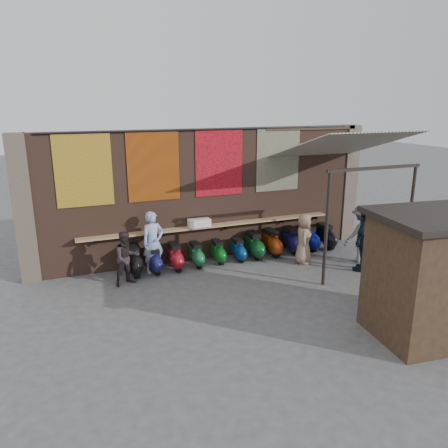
% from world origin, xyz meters
% --- Properties ---
extents(ground, '(70.00, 70.00, 0.00)m').
position_xyz_m(ground, '(0.00, 0.00, 0.00)').
color(ground, '#474749').
rests_on(ground, ground).
extents(brick_wall, '(10.00, 0.40, 4.00)m').
position_xyz_m(brick_wall, '(0.00, 2.70, 2.00)').
color(brick_wall, brown).
rests_on(brick_wall, ground).
extents(pier_left, '(0.50, 0.50, 4.00)m').
position_xyz_m(pier_left, '(-5.20, 2.70, 2.00)').
color(pier_left, '#4C4238').
rests_on(pier_left, ground).
extents(pier_right, '(0.50, 0.50, 4.00)m').
position_xyz_m(pier_right, '(5.20, 2.70, 2.00)').
color(pier_right, '#4C4238').
rests_on(pier_right, ground).
extents(eating_counter, '(8.00, 0.32, 0.05)m').
position_xyz_m(eating_counter, '(0.00, 2.33, 1.10)').
color(eating_counter, '#9E7A51').
rests_on(eating_counter, brick_wall).
extents(shelf_box, '(0.66, 0.32, 0.24)m').
position_xyz_m(shelf_box, '(-0.42, 2.30, 1.24)').
color(shelf_box, white).
rests_on(shelf_box, eating_counter).
extents(tapestry_redgold, '(1.50, 0.02, 2.00)m').
position_xyz_m(tapestry_redgold, '(-3.60, 2.48, 3.00)').
color(tapestry_redgold, maroon).
rests_on(tapestry_redgold, brick_wall).
extents(tapestry_sun, '(1.50, 0.02, 2.00)m').
position_xyz_m(tapestry_sun, '(-1.70, 2.48, 3.00)').
color(tapestry_sun, '#DC5C0C').
rests_on(tapestry_sun, brick_wall).
extents(tapestry_orange, '(1.50, 0.02, 2.00)m').
position_xyz_m(tapestry_orange, '(0.30, 2.48, 3.00)').
color(tapestry_orange, red).
rests_on(tapestry_orange, brick_wall).
extents(tapestry_multi, '(1.50, 0.02, 2.00)m').
position_xyz_m(tapestry_multi, '(2.30, 2.48, 3.00)').
color(tapestry_multi, navy).
rests_on(tapestry_multi, brick_wall).
extents(hang_rail, '(9.50, 0.06, 0.06)m').
position_xyz_m(hang_rail, '(0.00, 2.47, 3.98)').
color(hang_rail, black).
rests_on(hang_rail, brick_wall).
extents(scooter_stool_0, '(0.40, 0.89, 0.84)m').
position_xyz_m(scooter_stool_0, '(-2.50, 2.00, 0.42)').
color(scooter_stool_0, black).
rests_on(scooter_stool_0, ground).
extents(scooter_stool_1, '(0.34, 0.76, 0.72)m').
position_xyz_m(scooter_stool_1, '(-1.90, 1.97, 0.36)').
color(scooter_stool_1, navy).
rests_on(scooter_stool_1, ground).
extents(scooter_stool_2, '(0.36, 0.80, 0.76)m').
position_xyz_m(scooter_stool_2, '(-1.29, 1.98, 0.38)').
color(scooter_stool_2, maroon).
rests_on(scooter_stool_2, ground).
extents(scooter_stool_3, '(0.33, 0.74, 0.70)m').
position_xyz_m(scooter_stool_3, '(-0.63, 1.99, 0.35)').
color(scooter_stool_3, '#19653D').
rests_on(scooter_stool_3, ground).
extents(scooter_stool_4, '(0.33, 0.72, 0.69)m').
position_xyz_m(scooter_stool_4, '(0.07, 2.02, 0.34)').
color(scooter_stool_4, '#0C5A17').
rests_on(scooter_stool_4, ground).
extents(scooter_stool_5, '(0.32, 0.71, 0.67)m').
position_xyz_m(scooter_stool_5, '(0.73, 1.97, 0.34)').
color(scooter_stool_5, navy).
rests_on(scooter_stool_5, ground).
extents(scooter_stool_6, '(0.39, 0.86, 0.82)m').
position_xyz_m(scooter_stool_6, '(1.28, 1.98, 0.41)').
color(scooter_stool_6, '#0D451B').
rests_on(scooter_stool_6, ground).
extents(scooter_stool_7, '(0.39, 0.87, 0.83)m').
position_xyz_m(scooter_stool_7, '(1.92, 2.01, 0.41)').
color(scooter_stool_7, '#8B300C').
rests_on(scooter_stool_7, ground).
extents(scooter_stool_8, '(0.40, 0.88, 0.83)m').
position_xyz_m(scooter_stool_8, '(2.61, 1.97, 0.42)').
color(scooter_stool_8, '#121243').
rests_on(scooter_stool_8, ground).
extents(scooter_stool_9, '(0.39, 0.86, 0.82)m').
position_xyz_m(scooter_stool_9, '(3.29, 2.01, 0.41)').
color(scooter_stool_9, '#0C158C').
rests_on(scooter_stool_9, ground).
extents(scooter_stool_10, '(0.38, 0.85, 0.81)m').
position_xyz_m(scooter_stool_10, '(3.93, 1.98, 0.41)').
color(scooter_stool_10, black).
rests_on(scooter_stool_10, ground).
extents(diner_left, '(0.74, 0.57, 1.80)m').
position_xyz_m(diner_left, '(-1.91, 2.00, 0.90)').
color(diner_left, '#93A4D6').
rests_on(diner_left, ground).
extents(diner_right, '(0.85, 0.74, 1.48)m').
position_xyz_m(diner_right, '(-2.77, 1.40, 0.74)').
color(diner_right, '#2A2123').
rests_on(diner_right, ground).
extents(shopper_navy, '(1.17, 0.93, 1.86)m').
position_xyz_m(shopper_navy, '(3.76, -0.14, 0.93)').
color(shopper_navy, black).
rests_on(shopper_navy, ground).
extents(shopper_grey, '(1.15, 0.68, 1.77)m').
position_xyz_m(shopper_grey, '(4.17, 0.50, 0.89)').
color(shopper_grey, slate).
rests_on(shopper_grey, ground).
extents(shopper_tan, '(0.81, 0.90, 1.54)m').
position_xyz_m(shopper_tan, '(2.48, 1.03, 0.77)').
color(shopper_tan, '#8E725A').
rests_on(shopper_tan, ground).
extents(market_stall, '(2.53, 2.02, 2.54)m').
position_xyz_m(market_stall, '(2.68, -3.63, 1.27)').
color(market_stall, black).
rests_on(market_stall, ground).
extents(stall_roof, '(2.84, 2.31, 0.12)m').
position_xyz_m(stall_roof, '(2.68, -3.63, 2.60)').
color(stall_roof, black).
rests_on(stall_roof, market_stall).
extents(stall_sign, '(1.20, 0.18, 0.50)m').
position_xyz_m(stall_sign, '(2.79, -2.73, 1.84)').
color(stall_sign, gold).
rests_on(stall_sign, market_stall).
extents(stall_shelf, '(1.94, 0.33, 0.06)m').
position_xyz_m(stall_shelf, '(2.79, -2.73, 0.93)').
color(stall_shelf, '#473321').
rests_on(stall_shelf, market_stall).
extents(awning_canvas, '(3.20, 3.28, 0.97)m').
position_xyz_m(awning_canvas, '(3.50, 0.90, 3.55)').
color(awning_canvas, beige).
rests_on(awning_canvas, brick_wall).
extents(awning_ledger, '(3.30, 0.08, 0.12)m').
position_xyz_m(awning_ledger, '(3.50, 2.49, 3.95)').
color(awning_ledger, '#33261C').
rests_on(awning_ledger, brick_wall).
extents(awning_header, '(3.00, 0.08, 0.08)m').
position_xyz_m(awning_header, '(3.50, -0.60, 3.08)').
color(awning_header, black).
rests_on(awning_header, awning_post_left).
extents(awning_post_left, '(0.09, 0.09, 3.10)m').
position_xyz_m(awning_post_left, '(2.10, -0.60, 1.55)').
color(awning_post_left, black).
rests_on(awning_post_left, ground).
extents(awning_post_right, '(0.09, 0.09, 3.10)m').
position_xyz_m(awning_post_right, '(4.90, -0.60, 1.55)').
color(awning_post_right, black).
rests_on(awning_post_right, ground).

